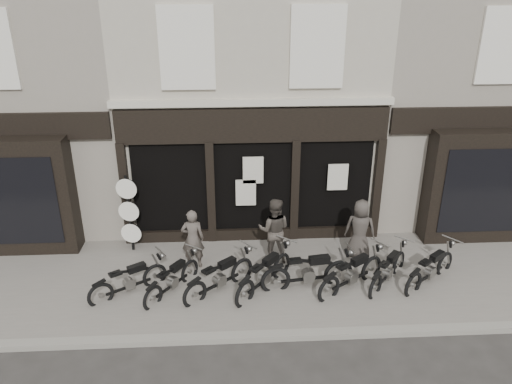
{
  "coord_description": "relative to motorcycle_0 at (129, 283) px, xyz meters",
  "views": [
    {
      "loc": [
        -0.61,
        -9.62,
        7.02
      ],
      "look_at": [
        0.01,
        1.6,
        2.13
      ],
      "focal_mm": 35.0,
      "sensor_mm": 36.0,
      "label": 1
    }
  ],
  "objects": [
    {
      "name": "ground_plane",
      "position": [
        3.04,
        -0.45,
        -0.38
      ],
      "size": [
        90.0,
        90.0,
        0.0
      ],
      "primitive_type": "plane",
      "color": "#2D2B28",
      "rests_on": "ground"
    },
    {
      "name": "pavement",
      "position": [
        3.04,
        0.45,
        -0.32
      ],
      "size": [
        30.0,
        4.2,
        0.12
      ],
      "primitive_type": "cube",
      "color": "slate",
      "rests_on": "ground_plane"
    },
    {
      "name": "kerb",
      "position": [
        3.04,
        -1.7,
        -0.31
      ],
      "size": [
        30.0,
        0.25,
        0.13
      ],
      "primitive_type": "cube",
      "color": "gray",
      "rests_on": "ground_plane"
    },
    {
      "name": "central_building",
      "position": [
        3.04,
        5.5,
        3.7
      ],
      "size": [
        7.3,
        6.22,
        8.34
      ],
      "color": "#B0A997",
      "rests_on": "ground"
    },
    {
      "name": "neighbour_left",
      "position": [
        -3.31,
        5.45,
        3.66
      ],
      "size": [
        5.6,
        6.73,
        8.34
      ],
      "color": "gray",
      "rests_on": "ground"
    },
    {
      "name": "neighbour_right",
      "position": [
        9.39,
        5.45,
        3.66
      ],
      "size": [
        5.6,
        6.73,
        8.34
      ],
      "color": "gray",
      "rests_on": "ground"
    },
    {
      "name": "motorcycle_0",
      "position": [
        0.0,
        0.0,
        0.0
      ],
      "size": [
        1.75,
        1.3,
        0.95
      ],
      "rotation": [
        0.0,
        0.0,
        0.58
      ],
      "color": "black",
      "rests_on": "ground"
    },
    {
      "name": "motorcycle_1",
      "position": [
        1.01,
        0.01,
        -0.01
      ],
      "size": [
        1.31,
        1.68,
        0.92
      ],
      "rotation": [
        0.0,
        0.0,
        0.95
      ],
      "color": "black",
      "rests_on": "ground"
    },
    {
      "name": "motorcycle_2",
      "position": [
        2.13,
        -0.02,
        0.03
      ],
      "size": [
        1.76,
        1.57,
        1.02
      ],
      "rotation": [
        0.0,
        0.0,
        0.71
      ],
      "color": "black",
      "rests_on": "ground"
    },
    {
      "name": "motorcycle_3",
      "position": [
        3.2,
        0.03,
        0.04
      ],
      "size": [
        1.59,
        1.82,
        1.04
      ],
      "rotation": [
        0.0,
        0.0,
        0.88
      ],
      "color": "black",
      "rests_on": "ground"
    },
    {
      "name": "motorcycle_4",
      "position": [
        4.26,
        0.02,
        0.06
      ],
      "size": [
        2.3,
        0.67,
        1.1
      ],
      "rotation": [
        0.0,
        0.0,
        0.14
      ],
      "color": "black",
      "rests_on": "ground"
    },
    {
      "name": "motorcycle_5",
      "position": [
        5.29,
        -0.06,
        0.04
      ],
      "size": [
        1.9,
        1.45,
        1.04
      ],
      "rotation": [
        0.0,
        0.0,
        0.6
      ],
      "color": "black",
      "rests_on": "ground"
    },
    {
      "name": "motorcycle_6",
      "position": [
        6.23,
        0.12,
        0.0
      ],
      "size": [
        1.47,
        1.64,
        0.95
      ],
      "rotation": [
        0.0,
        0.0,
        0.86
      ],
      "color": "black",
      "rests_on": "ground"
    },
    {
      "name": "motorcycle_7",
      "position": [
        7.26,
        0.06,
        0.02
      ],
      "size": [
        1.75,
        1.48,
        0.99
      ],
      "rotation": [
        0.0,
        0.0,
        0.67
      ],
      "color": "black",
      "rests_on": "ground"
    },
    {
      "name": "man_left",
      "position": [
        1.45,
        1.08,
        0.54
      ],
      "size": [
        0.59,
        0.39,
        1.59
      ],
      "primitive_type": "imported",
      "rotation": [
        0.0,
        0.0,
        3.13
      ],
      "color": "#4F4741",
      "rests_on": "pavement"
    },
    {
      "name": "man_centre",
      "position": [
        3.53,
        1.31,
        0.61
      ],
      "size": [
        0.94,
        0.79,
        1.74
      ],
      "primitive_type": "imported",
      "rotation": [
        0.0,
        0.0,
        2.97
      ],
      "color": "#443D37",
      "rests_on": "pavement"
    },
    {
      "name": "man_right",
      "position": [
        5.79,
        1.32,
        0.56
      ],
      "size": [
        0.92,
        0.74,
        1.63
      ],
      "primitive_type": "imported",
      "rotation": [
        0.0,
        0.0,
        2.83
      ],
      "color": "#3E3833",
      "rests_on": "pavement"
    },
    {
      "name": "advert_sign_post",
      "position": [
        -0.27,
        1.99,
        0.74
      ],
      "size": [
        0.56,
        0.36,
        2.3
      ],
      "rotation": [
        0.0,
        0.0,
        -0.15
      ],
      "color": "black",
      "rests_on": "ground"
    }
  ]
}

